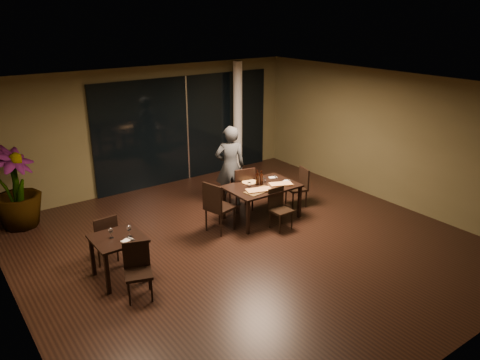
% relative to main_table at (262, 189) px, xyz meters
% --- Properties ---
extents(ground, '(8.00, 8.00, 0.00)m').
position_rel_main_table_xyz_m(ground, '(-1.00, -0.80, -0.68)').
color(ground, black).
rests_on(ground, ground).
extents(wall_back, '(8.00, 0.10, 3.00)m').
position_rel_main_table_xyz_m(wall_back, '(-1.00, 3.25, 0.82)').
color(wall_back, '#494327').
rests_on(wall_back, ground).
extents(wall_front, '(8.00, 0.10, 3.00)m').
position_rel_main_table_xyz_m(wall_front, '(-1.00, -4.85, 0.82)').
color(wall_front, '#494327').
rests_on(wall_front, ground).
extents(wall_left, '(0.10, 8.00, 3.00)m').
position_rel_main_table_xyz_m(wall_left, '(-5.05, -0.80, 0.82)').
color(wall_left, '#494327').
rests_on(wall_left, ground).
extents(wall_right, '(0.10, 8.00, 3.00)m').
position_rel_main_table_xyz_m(wall_right, '(3.05, -0.80, 0.82)').
color(wall_right, '#494327').
rests_on(wall_right, ground).
extents(ceiling, '(8.00, 8.00, 0.04)m').
position_rel_main_table_xyz_m(ceiling, '(-1.00, -0.80, 2.34)').
color(ceiling, silver).
rests_on(ceiling, wall_back).
extents(window_panel, '(5.00, 0.06, 2.70)m').
position_rel_main_table_xyz_m(window_panel, '(0.00, 3.16, 0.67)').
color(window_panel, black).
rests_on(window_panel, ground).
extents(column, '(0.24, 0.24, 3.00)m').
position_rel_main_table_xyz_m(column, '(1.40, 2.85, 0.82)').
color(column, white).
rests_on(column, ground).
extents(main_table, '(1.50, 1.00, 0.75)m').
position_rel_main_table_xyz_m(main_table, '(0.00, 0.00, 0.00)').
color(main_table, black).
rests_on(main_table, ground).
extents(side_table, '(0.80, 0.80, 0.75)m').
position_rel_main_table_xyz_m(side_table, '(-3.40, -0.50, -0.05)').
color(side_table, black).
rests_on(side_table, ground).
extents(chair_main_far, '(0.57, 0.57, 1.02)m').
position_rel_main_table_xyz_m(chair_main_far, '(-0.10, 0.55, -0.10)').
color(chair_main_far, black).
rests_on(chair_main_far, ground).
extents(chair_main_near, '(0.39, 0.39, 0.85)m').
position_rel_main_table_xyz_m(chair_main_near, '(-0.00, -0.57, -0.20)').
color(chair_main_near, black).
rests_on(chair_main_near, ground).
extents(chair_main_left, '(0.60, 0.60, 1.06)m').
position_rel_main_table_xyz_m(chair_main_left, '(-1.14, -0.00, -0.08)').
color(chair_main_left, black).
rests_on(chair_main_left, ground).
extents(chair_main_right, '(0.50, 0.50, 0.89)m').
position_rel_main_table_xyz_m(chair_main_right, '(1.13, 0.05, -0.18)').
color(chair_main_right, black).
rests_on(chair_main_right, ground).
extents(chair_side_far, '(0.44, 0.44, 0.91)m').
position_rel_main_table_xyz_m(chair_side_far, '(-3.41, 0.13, -0.17)').
color(chair_side_far, black).
rests_on(chair_side_far, ground).
extents(chair_side_near, '(0.52, 0.52, 0.89)m').
position_rel_main_table_xyz_m(chair_side_near, '(-3.36, -1.16, -0.18)').
color(chair_side_near, black).
rests_on(chair_side_near, ground).
extents(diner, '(0.75, 0.63, 1.86)m').
position_rel_main_table_xyz_m(diner, '(-0.13, 0.99, 0.26)').
color(diner, '#2C2E31').
rests_on(diner, ground).
extents(potted_plant, '(1.31, 1.31, 1.70)m').
position_rel_main_table_xyz_m(potted_plant, '(-4.31, 2.60, 0.17)').
color(potted_plant, '#204B19').
rests_on(potted_plant, ground).
extents(pizza_board_left, '(0.65, 0.38, 0.01)m').
position_rel_main_table_xyz_m(pizza_board_left, '(-0.25, -0.22, 0.08)').
color(pizza_board_left, '#473016').
rests_on(pizza_board_left, main_table).
extents(pizza_board_right, '(0.58, 0.43, 0.01)m').
position_rel_main_table_xyz_m(pizza_board_right, '(0.34, -0.21, 0.08)').
color(pizza_board_right, '#402714').
rests_on(pizza_board_right, main_table).
extents(oblong_pizza_left, '(0.55, 0.37, 0.02)m').
position_rel_main_table_xyz_m(oblong_pizza_left, '(-0.25, -0.22, 0.10)').
color(oblong_pizza_left, maroon).
rests_on(oblong_pizza_left, pizza_board_left).
extents(oblong_pizza_right, '(0.50, 0.37, 0.02)m').
position_rel_main_table_xyz_m(oblong_pizza_right, '(0.34, -0.21, 0.10)').
color(oblong_pizza_right, maroon).
rests_on(oblong_pizza_right, pizza_board_right).
extents(round_pizza, '(0.32, 0.32, 0.01)m').
position_rel_main_table_xyz_m(round_pizza, '(-0.10, 0.29, 0.08)').
color(round_pizza, '#B01B13').
rests_on(round_pizza, main_table).
extents(bottle_a, '(0.06, 0.06, 0.28)m').
position_rel_main_table_xyz_m(bottle_a, '(-0.06, 0.08, 0.22)').
color(bottle_a, black).
rests_on(bottle_a, main_table).
extents(bottle_b, '(0.07, 0.07, 0.31)m').
position_rel_main_table_xyz_m(bottle_b, '(0.02, 0.05, 0.23)').
color(bottle_b, black).
rests_on(bottle_b, main_table).
extents(bottle_c, '(0.07, 0.07, 0.31)m').
position_rel_main_table_xyz_m(bottle_c, '(-0.03, 0.13, 0.23)').
color(bottle_c, black).
rests_on(bottle_c, main_table).
extents(tumbler_left, '(0.08, 0.08, 0.09)m').
position_rel_main_table_xyz_m(tumbler_left, '(-0.26, 0.10, 0.12)').
color(tumbler_left, white).
rests_on(tumbler_left, main_table).
extents(tumbler_right, '(0.07, 0.07, 0.08)m').
position_rel_main_table_xyz_m(tumbler_right, '(0.18, 0.14, 0.12)').
color(tumbler_right, white).
rests_on(tumbler_right, main_table).
extents(napkin_near, '(0.21, 0.16, 0.01)m').
position_rel_main_table_xyz_m(napkin_near, '(0.58, -0.10, 0.08)').
color(napkin_near, white).
rests_on(napkin_near, main_table).
extents(napkin_far, '(0.20, 0.16, 0.01)m').
position_rel_main_table_xyz_m(napkin_far, '(0.50, 0.24, 0.08)').
color(napkin_far, white).
rests_on(napkin_far, main_table).
extents(wine_glass_a, '(0.08, 0.08, 0.17)m').
position_rel_main_table_xyz_m(wine_glass_a, '(-3.49, -0.46, 0.16)').
color(wine_glass_a, white).
rests_on(wine_glass_a, side_table).
extents(wine_glass_b, '(0.08, 0.08, 0.19)m').
position_rel_main_table_xyz_m(wine_glass_b, '(-3.22, -0.58, 0.17)').
color(wine_glass_b, white).
rests_on(wine_glass_b, side_table).
extents(side_napkin, '(0.21, 0.17, 0.01)m').
position_rel_main_table_xyz_m(side_napkin, '(-3.32, -0.70, 0.08)').
color(side_napkin, silver).
rests_on(side_napkin, side_table).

